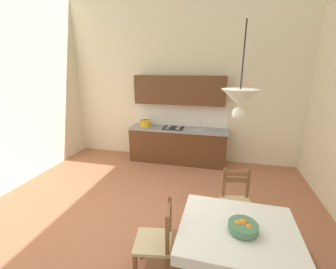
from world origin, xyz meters
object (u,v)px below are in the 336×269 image
(dining_chair_kitchen_side, at_px, (237,202))
(pendant_lamp, at_px, (240,99))
(fruit_bowl, at_px, (243,226))
(dining_table, at_px, (237,238))
(dining_chair_tv_side, at_px, (157,241))
(kitchen_cabinetry, at_px, (178,130))

(dining_chair_kitchen_side, relative_size, pendant_lamp, 1.16)
(dining_chair_kitchen_side, bearing_deg, fruit_bowl, -90.93)
(dining_table, distance_m, fruit_bowl, 0.20)
(dining_chair_tv_side, xyz_separation_m, fruit_bowl, (0.92, 0.01, 0.37))
(dining_chair_tv_side, xyz_separation_m, dining_chair_kitchen_side, (0.94, 1.03, 0.00))
(kitchen_cabinetry, distance_m, dining_chair_kitchen_side, 2.74)
(fruit_bowl, relative_size, pendant_lamp, 0.37)
(dining_chair_tv_side, distance_m, dining_chair_kitchen_side, 1.40)
(dining_chair_kitchen_side, relative_size, fruit_bowl, 3.10)
(kitchen_cabinetry, relative_size, pendant_lamp, 3.09)
(kitchen_cabinetry, bearing_deg, pendant_lamp, -70.46)
(kitchen_cabinetry, distance_m, pendant_lamp, 3.81)
(kitchen_cabinetry, height_order, dining_chair_tv_side, kitchen_cabinetry)
(fruit_bowl, xyz_separation_m, pendant_lamp, (-0.15, -0.03, 1.30))
(dining_chair_kitchen_side, distance_m, pendant_lamp, 1.98)
(dining_table, distance_m, dining_chair_tv_side, 0.90)
(kitchen_cabinetry, relative_size, fruit_bowl, 8.28)
(fruit_bowl, height_order, pendant_lamp, pendant_lamp)
(kitchen_cabinetry, bearing_deg, dining_chair_tv_side, -82.71)
(dining_table, relative_size, pendant_lamp, 1.53)
(dining_table, height_order, dining_chair_tv_side, dining_chair_tv_side)
(kitchen_cabinetry, xyz_separation_m, dining_chair_kitchen_side, (1.37, -2.34, -0.41))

